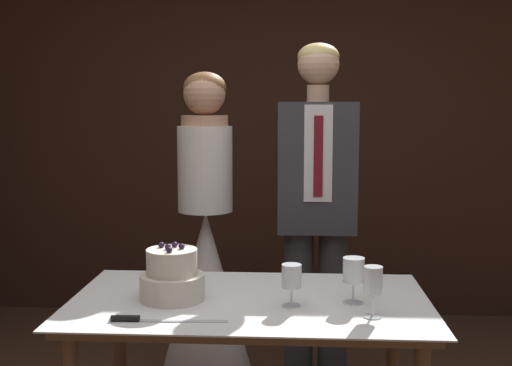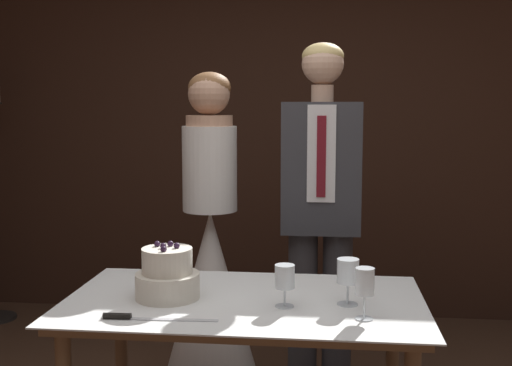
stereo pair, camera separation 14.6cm
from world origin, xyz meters
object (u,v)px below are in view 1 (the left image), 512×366
wine_glass_near (354,272)px  groom (317,204)px  cake_table (250,321)px  wine_glass_middle (292,277)px  wine_glass_far (373,283)px  bride (206,277)px  tiered_cake (172,277)px  cake_knife (146,319)px

wine_glass_near → groom: groom is taller
cake_table → wine_glass_middle: wine_glass_middle is taller
wine_glass_far → groom: (-0.16, 1.01, 0.12)m
cake_table → wine_glass_far: (0.45, -0.19, 0.21)m
wine_glass_far → wine_glass_near: bearing=108.3°
wine_glass_middle → wine_glass_far: bearing=-20.9°
wine_glass_middle → bride: size_ratio=0.10×
cake_table → tiered_cake: 0.35m
cake_table → groom: (0.28, 0.82, 0.34)m
cake_knife → wine_glass_middle: bearing=19.5°
wine_glass_near → cake_knife: bearing=-161.1°
bride → wine_glass_far: bearing=-54.0°
wine_glass_far → groom: 1.03m
cake_knife → wine_glass_far: 0.81m
cake_table → tiered_cake: (-0.30, -0.02, 0.18)m
wine_glass_near → groom: bearing=97.5°
wine_glass_far → groom: groom is taller
cake_table → wine_glass_near: wine_glass_near is taller
bride → wine_glass_middle: bearing=-63.6°
cake_table → wine_glass_far: size_ratio=7.53×
cake_knife → tiered_cake: bearing=78.5°
wine_glass_far → groom: bearing=99.3°
wine_glass_middle → cake_knife: bearing=-158.2°
tiered_cake → wine_glass_near: tiered_cake is taller
cake_knife → wine_glass_far: (0.79, 0.09, 0.12)m
wine_glass_middle → groom: size_ratio=0.09×
wine_glass_middle → bride: bearing=116.4°
cake_table → groom: groom is taller
cake_table → wine_glass_far: 0.53m
cake_table → wine_glass_near: (0.40, -0.03, 0.21)m
cake_knife → wine_glass_near: (0.74, 0.25, 0.11)m
wine_glass_near → bride: 1.12m
cake_knife → wine_glass_far: wine_glass_far is taller
cake_knife → wine_glass_far: size_ratio=2.21×
wine_glass_middle → bride: bride is taller
tiered_cake → cake_knife: tiered_cake is taller
tiered_cake → wine_glass_middle: size_ratio=1.56×
cake_knife → wine_glass_near: size_ratio=2.32×
cake_knife → bride: size_ratio=0.24×
tiered_cake → bride: 0.87m
wine_glass_middle → wine_glass_far: (0.29, -0.11, 0.02)m
tiered_cake → bride: size_ratio=0.15×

